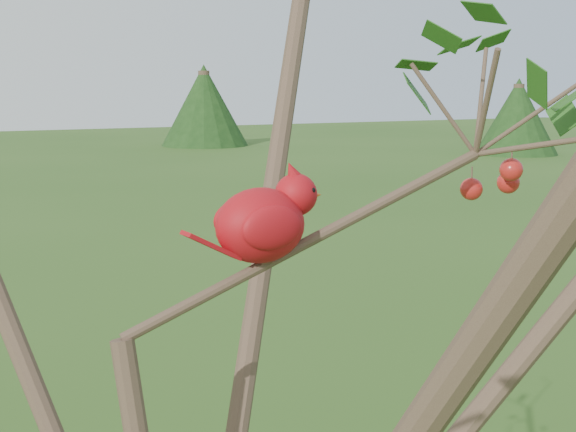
% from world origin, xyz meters
% --- Properties ---
extents(crabapple_tree, '(2.35, 2.05, 2.95)m').
position_xyz_m(crabapple_tree, '(0.03, -0.02, 2.12)').
color(crabapple_tree, '#453025').
rests_on(crabapple_tree, ground).
extents(cardinal, '(0.24, 0.13, 0.17)m').
position_xyz_m(cardinal, '(0.17, 0.08, 2.11)').
color(cardinal, '#A60E1B').
rests_on(cardinal, ground).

